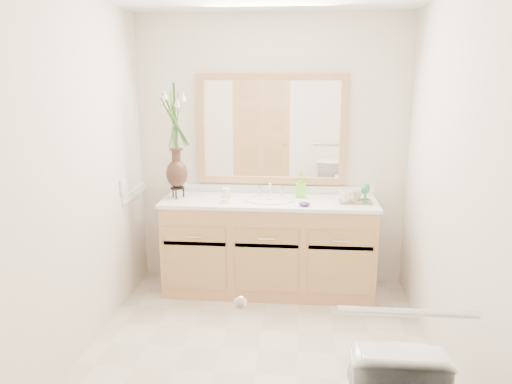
# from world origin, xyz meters

# --- Properties ---
(floor) EXTENTS (2.60, 2.60, 0.00)m
(floor) POSITION_xyz_m (0.00, 0.00, 0.00)
(floor) COLOR beige
(floor) RESTS_ON ground
(wall_back) EXTENTS (2.40, 0.02, 2.40)m
(wall_back) POSITION_xyz_m (0.00, 1.30, 1.20)
(wall_back) COLOR white
(wall_back) RESTS_ON floor
(wall_front) EXTENTS (2.40, 0.02, 2.40)m
(wall_front) POSITION_xyz_m (0.00, -1.30, 1.20)
(wall_front) COLOR white
(wall_front) RESTS_ON floor
(wall_left) EXTENTS (0.02, 2.60, 2.40)m
(wall_left) POSITION_xyz_m (-1.20, 0.00, 1.20)
(wall_left) COLOR white
(wall_left) RESTS_ON floor
(wall_right) EXTENTS (0.02, 2.60, 2.40)m
(wall_right) POSITION_xyz_m (1.20, 0.00, 1.20)
(wall_right) COLOR white
(wall_right) RESTS_ON floor
(vanity) EXTENTS (1.80, 0.55, 0.80)m
(vanity) POSITION_xyz_m (0.00, 1.01, 0.40)
(vanity) COLOR tan
(vanity) RESTS_ON floor
(counter) EXTENTS (1.84, 0.57, 0.03)m
(counter) POSITION_xyz_m (0.00, 1.01, 0.82)
(counter) COLOR white
(counter) RESTS_ON vanity
(sink) EXTENTS (0.38, 0.34, 0.23)m
(sink) POSITION_xyz_m (0.00, 1.00, 0.78)
(sink) COLOR white
(sink) RESTS_ON counter
(mirror) EXTENTS (1.32, 0.04, 0.97)m
(mirror) POSITION_xyz_m (0.00, 1.28, 1.41)
(mirror) COLOR white
(mirror) RESTS_ON wall_back
(switch_plate) EXTENTS (0.02, 0.12, 0.12)m
(switch_plate) POSITION_xyz_m (-1.19, 0.76, 0.98)
(switch_plate) COLOR white
(switch_plate) RESTS_ON wall_left
(door) EXTENTS (0.80, 0.03, 2.00)m
(door) POSITION_xyz_m (-0.30, -1.29, 1.00)
(door) COLOR tan
(door) RESTS_ON floor
(grab_bar) EXTENTS (0.55, 0.03, 0.03)m
(grab_bar) POSITION_xyz_m (0.70, -1.27, 0.95)
(grab_bar) COLOR silver
(grab_bar) RESTS_ON wall_front
(flower_vase) EXTENTS (0.22, 0.22, 0.90)m
(flower_vase) POSITION_xyz_m (-0.80, 1.02, 1.44)
(flower_vase) COLOR black
(flower_vase) RESTS_ON counter
(tumbler) EXTENTS (0.07, 0.07, 0.09)m
(tumbler) POSITION_xyz_m (-0.37, 1.03, 0.88)
(tumbler) COLOR silver
(tumbler) RESTS_ON counter
(soap_dish) EXTENTS (0.10, 0.10, 0.03)m
(soap_dish) POSITION_xyz_m (-0.36, 0.87, 0.84)
(soap_dish) COLOR silver
(soap_dish) RESTS_ON counter
(soap_bottle) EXTENTS (0.08, 0.08, 0.17)m
(soap_bottle) POSITION_xyz_m (0.27, 1.13, 0.91)
(soap_bottle) COLOR #79E836
(soap_bottle) RESTS_ON counter
(purple_dish) EXTENTS (0.11, 0.10, 0.03)m
(purple_dish) POSITION_xyz_m (0.30, 0.83, 0.85)
(purple_dish) COLOR #4B2268
(purple_dish) RESTS_ON counter
(tray) EXTENTS (0.27, 0.19, 0.01)m
(tray) POSITION_xyz_m (0.73, 0.99, 0.84)
(tray) COLOR brown
(tray) RESTS_ON counter
(mug_left) EXTENTS (0.11, 0.11, 0.10)m
(mug_left) POSITION_xyz_m (0.64, 0.95, 0.89)
(mug_left) COLOR silver
(mug_left) RESTS_ON tray
(mug_right) EXTENTS (0.13, 0.13, 0.09)m
(mug_right) POSITION_xyz_m (0.74, 1.04, 0.89)
(mug_right) COLOR silver
(mug_right) RESTS_ON tray
(goblet_front) EXTENTS (0.07, 0.07, 0.15)m
(goblet_front) POSITION_xyz_m (0.80, 0.94, 0.95)
(goblet_front) COLOR #26743E
(goblet_front) RESTS_ON tray
(goblet_back) EXTENTS (0.06, 0.06, 0.14)m
(goblet_back) POSITION_xyz_m (0.82, 1.05, 0.94)
(goblet_back) COLOR #26743E
(goblet_back) RESTS_ON tray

